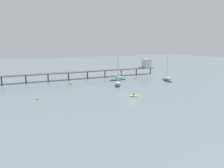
{
  "coord_description": "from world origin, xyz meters",
  "views": [
    {
      "loc": [
        -37.03,
        -58.67,
        16.79
      ],
      "look_at": [
        0.0,
        14.18,
        1.5
      ],
      "focal_mm": 35.15,
      "sensor_mm": 36.0,
      "label": 1
    }
  ],
  "objects_px": {
    "mooring_buoy_near": "(71,83)",
    "sailboat_green": "(118,78)",
    "mooring_buoy_inner": "(38,99)",
    "sailboat_gray": "(167,79)",
    "dinghy_yellow": "(134,96)",
    "pier": "(114,68)",
    "sailboat_navy": "(118,84)",
    "mooring_buoy_mid": "(135,79)"
  },
  "relations": [
    {
      "from": "dinghy_yellow",
      "to": "mooring_buoy_near",
      "type": "distance_m",
      "value": 32.04
    },
    {
      "from": "mooring_buoy_mid",
      "to": "mooring_buoy_inner",
      "type": "bearing_deg",
      "value": -158.03
    },
    {
      "from": "sailboat_gray",
      "to": "mooring_buoy_near",
      "type": "distance_m",
      "value": 42.86
    },
    {
      "from": "sailboat_green",
      "to": "mooring_buoy_inner",
      "type": "height_order",
      "value": "sailboat_green"
    },
    {
      "from": "mooring_buoy_mid",
      "to": "mooring_buoy_near",
      "type": "xyz_separation_m",
      "value": [
        -30.3,
        1.35,
        0.08
      ]
    },
    {
      "from": "sailboat_navy",
      "to": "sailboat_green",
      "type": "bearing_deg",
      "value": 61.09
    },
    {
      "from": "sailboat_gray",
      "to": "dinghy_yellow",
      "type": "height_order",
      "value": "sailboat_gray"
    },
    {
      "from": "sailboat_green",
      "to": "sailboat_gray",
      "type": "bearing_deg",
      "value": -32.5
    },
    {
      "from": "sailboat_gray",
      "to": "sailboat_navy",
      "type": "relative_size",
      "value": 1.21
    },
    {
      "from": "pier",
      "to": "mooring_buoy_mid",
      "type": "bearing_deg",
      "value": -72.65
    },
    {
      "from": "sailboat_green",
      "to": "mooring_buoy_near",
      "type": "height_order",
      "value": "sailboat_green"
    },
    {
      "from": "sailboat_green",
      "to": "dinghy_yellow",
      "type": "height_order",
      "value": "sailboat_green"
    },
    {
      "from": "pier",
      "to": "mooring_buoy_near",
      "type": "xyz_separation_m",
      "value": [
        -26.21,
        -11.71,
        -3.89
      ]
    },
    {
      "from": "pier",
      "to": "dinghy_yellow",
      "type": "height_order",
      "value": "pier"
    },
    {
      "from": "pier",
      "to": "sailboat_green",
      "type": "xyz_separation_m",
      "value": [
        -3.7,
        -11.2,
        -3.58
      ]
    },
    {
      "from": "pier",
      "to": "mooring_buoy_inner",
      "type": "distance_m",
      "value": 53.25
    },
    {
      "from": "mooring_buoy_inner",
      "to": "sailboat_gray",
      "type": "bearing_deg",
      "value": 8.58
    },
    {
      "from": "pier",
      "to": "sailboat_gray",
      "type": "relative_size",
      "value": 5.48
    },
    {
      "from": "sailboat_navy",
      "to": "dinghy_yellow",
      "type": "distance_m",
      "value": 18.82
    },
    {
      "from": "mooring_buoy_inner",
      "to": "mooring_buoy_mid",
      "type": "relative_size",
      "value": 0.9
    },
    {
      "from": "sailboat_green",
      "to": "mooring_buoy_near",
      "type": "distance_m",
      "value": 22.52
    },
    {
      "from": "pier",
      "to": "sailboat_navy",
      "type": "bearing_deg",
      "value": -113.99
    },
    {
      "from": "pier",
      "to": "sailboat_gray",
      "type": "distance_m",
      "value": 27.87
    },
    {
      "from": "pier",
      "to": "mooring_buoy_near",
      "type": "distance_m",
      "value": 28.97
    },
    {
      "from": "dinghy_yellow",
      "to": "mooring_buoy_near",
      "type": "relative_size",
      "value": 3.4
    },
    {
      "from": "pier",
      "to": "mooring_buoy_near",
      "type": "height_order",
      "value": "pier"
    },
    {
      "from": "dinghy_yellow",
      "to": "mooring_buoy_inner",
      "type": "height_order",
      "value": "dinghy_yellow"
    },
    {
      "from": "sailboat_green",
      "to": "mooring_buoy_mid",
      "type": "bearing_deg",
      "value": -13.48
    },
    {
      "from": "sailboat_navy",
      "to": "dinghy_yellow",
      "type": "bearing_deg",
      "value": -102.94
    },
    {
      "from": "dinghy_yellow",
      "to": "mooring_buoy_near",
      "type": "height_order",
      "value": "dinghy_yellow"
    },
    {
      "from": "sailboat_green",
      "to": "dinghy_yellow",
      "type": "bearing_deg",
      "value": -109.67
    },
    {
      "from": "pier",
      "to": "mooring_buoy_inner",
      "type": "height_order",
      "value": "pier"
    },
    {
      "from": "sailboat_navy",
      "to": "sailboat_green",
      "type": "xyz_separation_m",
      "value": [
        6.63,
        12.01,
        0.05
      ]
    },
    {
      "from": "pier",
      "to": "mooring_buoy_inner",
      "type": "xyz_separation_m",
      "value": [
        -42.49,
        -31.85,
        -4.0
      ]
    },
    {
      "from": "pier",
      "to": "dinghy_yellow",
      "type": "xyz_separation_m",
      "value": [
        -14.54,
        -41.55,
        -4.1
      ]
    },
    {
      "from": "sailboat_green",
      "to": "mooring_buoy_inner",
      "type": "xyz_separation_m",
      "value": [
        -38.79,
        -20.65,
        -0.42
      ]
    },
    {
      "from": "mooring_buoy_near",
      "to": "sailboat_gray",
      "type": "bearing_deg",
      "value": -15.5
    },
    {
      "from": "sailboat_green",
      "to": "dinghy_yellow",
      "type": "relative_size",
      "value": 4.55
    },
    {
      "from": "mooring_buoy_near",
      "to": "mooring_buoy_mid",
      "type": "bearing_deg",
      "value": -2.55
    },
    {
      "from": "sailboat_navy",
      "to": "dinghy_yellow",
      "type": "relative_size",
      "value": 4.02
    },
    {
      "from": "sailboat_navy",
      "to": "sailboat_green",
      "type": "distance_m",
      "value": 13.72
    },
    {
      "from": "mooring_buoy_near",
      "to": "sailboat_green",
      "type": "bearing_deg",
      "value": 1.31
    }
  ]
}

